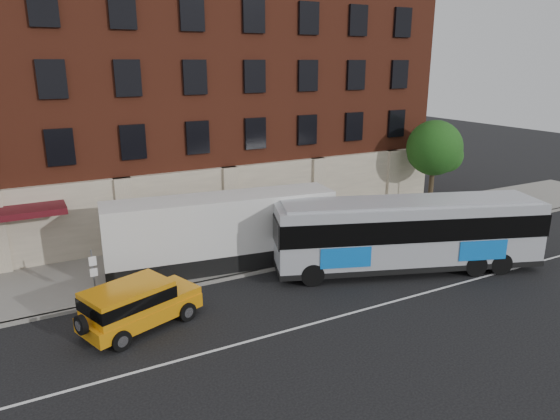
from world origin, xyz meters
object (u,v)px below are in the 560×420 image
city_bus (408,232)px  street_tree (435,150)px  sign_pole (94,274)px  shipping_container (222,233)px  yellow_suv (135,303)px

city_bus → street_tree: bearing=39.6°
sign_pole → city_bus: city_bus is taller
sign_pole → shipping_container: shipping_container is taller
sign_pole → shipping_container: bearing=11.2°
street_tree → yellow_suv: size_ratio=1.25×
street_tree → shipping_container: (-15.80, -2.10, -2.56)m
sign_pole → city_bus: bearing=-12.5°
shipping_container → street_tree: bearing=7.6°
street_tree → sign_pole: bearing=-171.4°
city_bus → sign_pole: bearing=167.5°
sign_pole → shipping_container: size_ratio=0.22×
sign_pole → street_tree: bearing=8.6°
yellow_suv → shipping_container: shipping_container is taller
sign_pole → street_tree: (22.04, 3.34, 2.96)m
shipping_container → yellow_suv: bearing=-142.5°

